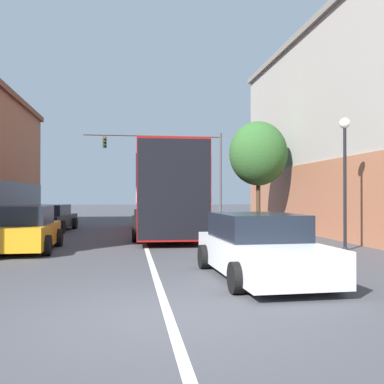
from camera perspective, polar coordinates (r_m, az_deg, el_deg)
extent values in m
plane|color=#424247|center=(6.78, -3.04, -15.34)|extent=(160.00, 160.00, 0.00)
cube|color=silver|center=(21.46, -6.48, -5.10)|extent=(0.14, 41.71, 0.01)
cube|color=#A86647|center=(20.42, 15.44, -0.84)|extent=(0.24, 20.46, 3.20)
cube|color=maroon|center=(20.84, -3.58, 0.12)|extent=(2.72, 12.38, 3.46)
cube|color=black|center=(20.86, -3.58, 1.83)|extent=(2.77, 12.14, 1.11)
cube|color=beige|center=(20.84, -3.58, -0.64)|extent=(2.76, 12.26, 0.35)
cube|color=black|center=(14.71, -2.27, 0.36)|extent=(2.41, 0.11, 3.32)
cylinder|color=black|center=(24.66, -7.00, -3.34)|extent=(0.32, 1.01, 1.00)
cylinder|color=black|center=(24.78, -1.16, -3.33)|extent=(0.32, 1.01, 1.00)
cylinder|color=black|center=(17.03, -7.12, -4.64)|extent=(0.32, 1.01, 1.00)
cylinder|color=black|center=(17.20, 1.32, -4.60)|extent=(0.32, 1.01, 1.00)
cube|color=silver|center=(9.68, 8.68, -7.93)|extent=(1.95, 4.58, 0.65)
cube|color=black|center=(9.88, 8.16, -4.30)|extent=(1.72, 2.41, 0.54)
cylinder|color=black|center=(10.80, 1.57, -8.21)|extent=(0.24, 0.58, 0.57)
cylinder|color=black|center=(11.32, 10.80, -7.84)|extent=(0.24, 0.58, 0.57)
cylinder|color=black|center=(8.12, 5.69, -10.79)|extent=(0.24, 0.58, 0.57)
cylinder|color=black|center=(8.80, 17.46, -9.97)|extent=(0.24, 0.58, 0.57)
cube|color=black|center=(23.09, -17.57, -3.59)|extent=(2.13, 4.53, 0.62)
cube|color=black|center=(22.85, -17.71, -2.19)|extent=(1.81, 2.42, 0.51)
cylinder|color=black|center=(24.65, -18.81, -3.80)|extent=(0.27, 0.61, 0.59)
cylinder|color=black|center=(24.21, -14.67, -3.87)|extent=(0.27, 0.61, 0.59)
cylinder|color=black|center=(22.05, -20.76, -4.19)|extent=(0.27, 0.61, 0.59)
cylinder|color=black|center=(21.56, -16.16, -4.29)|extent=(0.27, 0.61, 0.59)
cube|color=orange|center=(15.08, -20.75, -5.13)|extent=(1.86, 3.91, 0.68)
cube|color=black|center=(14.85, -20.90, -2.77)|extent=(1.69, 2.04, 0.58)
cylinder|color=black|center=(16.48, -23.08, -5.44)|extent=(0.23, 0.60, 0.60)
cylinder|color=black|center=(16.12, -16.55, -5.57)|extent=(0.23, 0.60, 0.60)
cylinder|color=black|center=(13.74, -17.95, -6.46)|extent=(0.23, 0.60, 0.60)
cylinder|color=#514C47|center=(32.95, 3.63, 2.03)|extent=(0.18, 0.18, 6.34)
cylinder|color=#514C47|center=(32.57, -4.93, 7.13)|extent=(9.82, 0.12, 0.12)
cube|color=#234723|center=(32.67, -1.47, 6.19)|extent=(0.28, 0.24, 0.80)
sphere|color=black|center=(32.55, -1.44, 6.65)|extent=(0.18, 0.18, 0.18)
sphere|color=black|center=(32.52, -1.44, 6.22)|extent=(0.18, 0.18, 0.18)
sphere|color=green|center=(32.49, -1.44, 5.78)|extent=(0.18, 0.18, 0.18)
cube|color=#234723|center=(32.51, -11.03, 6.23)|extent=(0.28, 0.24, 0.80)
sphere|color=red|center=(32.39, -11.05, 6.70)|extent=(0.18, 0.18, 0.18)
sphere|color=black|center=(32.36, -11.05, 6.26)|extent=(0.18, 0.18, 0.18)
sphere|color=black|center=(32.33, -11.05, 5.82)|extent=(0.18, 0.18, 0.18)
cone|color=black|center=(15.06, 18.87, -6.70)|extent=(0.26, 0.26, 0.20)
cylinder|color=black|center=(14.97, 18.85, 0.39)|extent=(0.10, 0.10, 3.91)
sphere|color=white|center=(15.14, 18.83, 8.27)|extent=(0.34, 0.34, 0.34)
cylinder|color=#3D2D1E|center=(22.56, 8.42, -1.57)|extent=(0.21, 0.21, 2.61)
ellipsoid|color=#2D5B28|center=(22.66, 8.41, 4.86)|extent=(2.91, 2.62, 3.20)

